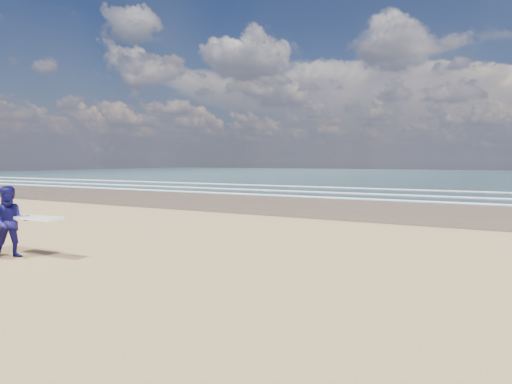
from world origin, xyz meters
The scene contains 1 object.
surfer_far centered at (-0.07, 0.74, 0.96)m, with size 2.23×1.26×1.90m.
Camera 1 is at (11.32, -6.48, 2.57)m, focal length 32.00 mm.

